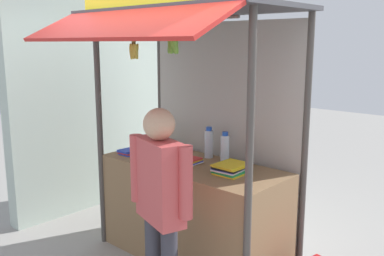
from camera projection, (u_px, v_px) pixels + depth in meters
ground_plane at (192, 256)px, 4.28m from camera, size 20.00×20.00×0.00m
stall_counter at (192, 211)px, 4.19m from camera, size 1.85×0.78×0.96m
stall_structure at (199, 90)px, 4.03m from camera, size 2.05×1.60×2.74m
water_bottle_far_left at (161, 137)px, 4.57m from camera, size 0.09×0.09×0.31m
water_bottle_rear_center at (225, 148)px, 4.10m from camera, size 0.09×0.09×0.31m
water_bottle_back_right at (151, 140)px, 4.65m from camera, size 0.06×0.06×0.22m
water_bottle_left at (209, 143)px, 4.29m from camera, size 0.09×0.09×0.32m
magazine_stack_front_left at (232, 168)px, 3.79m from camera, size 0.27×0.32×0.09m
magazine_stack_mid_right at (186, 162)px, 4.08m from camera, size 0.23×0.33×0.05m
magazine_stack_mid_left at (131, 151)px, 4.47m from camera, size 0.19×0.25×0.05m
banana_bunch_inner_left at (134, 51)px, 3.69m from camera, size 0.09×0.10×0.31m
banana_bunch_rightmost at (173, 44)px, 3.36m from camera, size 0.10×0.11×0.26m
vendor_person at (160, 195)px, 3.18m from camera, size 0.62×0.33×1.64m
neighbour_wall at (96, 96)px, 5.51m from camera, size 0.20×2.40×2.85m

